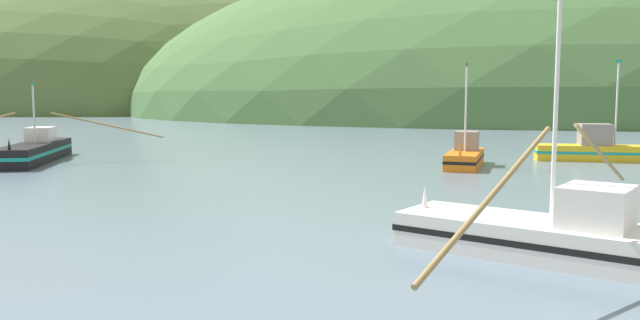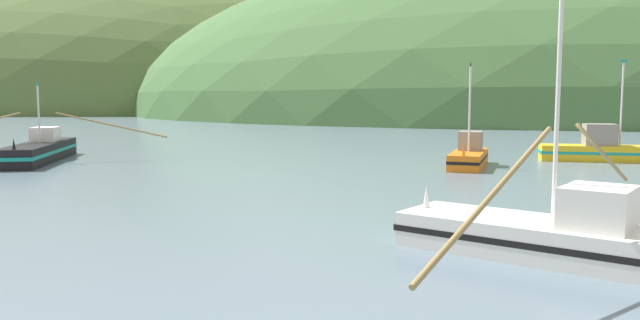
{
  "view_description": "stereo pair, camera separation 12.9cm",
  "coord_description": "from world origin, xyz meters",
  "px_view_note": "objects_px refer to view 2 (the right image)",
  "views": [
    {
      "loc": [
        -2.7,
        5.19,
        4.41
      ],
      "look_at": [
        -2.83,
        34.29,
        1.4
      ],
      "focal_mm": 34.87,
      "sensor_mm": 36.0,
      "label": 1
    },
    {
      "loc": [
        -2.57,
        5.19,
        4.41
      ],
      "look_at": [
        -2.83,
        34.29,
        1.4
      ],
      "focal_mm": 34.87,
      "sensor_mm": 36.0,
      "label": 2
    }
  ],
  "objects_px": {
    "fishing_boat_black": "(40,150)",
    "fishing_boat_orange": "(469,156)",
    "fishing_boat_white": "(564,237)",
    "fishing_boat_yellow": "(609,150)"
  },
  "relations": [
    {
      "from": "fishing_boat_black",
      "to": "fishing_boat_yellow",
      "type": "height_order",
      "value": "fishing_boat_yellow"
    },
    {
      "from": "fishing_boat_orange",
      "to": "fishing_boat_yellow",
      "type": "distance_m",
      "value": 10.73
    },
    {
      "from": "fishing_boat_orange",
      "to": "fishing_boat_black",
      "type": "bearing_deg",
      "value": -77.26
    },
    {
      "from": "fishing_boat_black",
      "to": "fishing_boat_yellow",
      "type": "relative_size",
      "value": 1.78
    },
    {
      "from": "fishing_boat_white",
      "to": "fishing_boat_yellow",
      "type": "relative_size",
      "value": 1.42
    },
    {
      "from": "fishing_boat_black",
      "to": "fishing_boat_orange",
      "type": "bearing_deg",
      "value": 74.44
    },
    {
      "from": "fishing_boat_orange",
      "to": "fishing_boat_black",
      "type": "height_order",
      "value": "fishing_boat_orange"
    },
    {
      "from": "fishing_boat_white",
      "to": "fishing_boat_black",
      "type": "height_order",
      "value": "fishing_boat_white"
    },
    {
      "from": "fishing_boat_white",
      "to": "fishing_boat_orange",
      "type": "height_order",
      "value": "fishing_boat_white"
    },
    {
      "from": "fishing_boat_white",
      "to": "fishing_boat_black",
      "type": "xyz_separation_m",
      "value": [
        -25.75,
        25.28,
        0.1
      ]
    }
  ]
}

